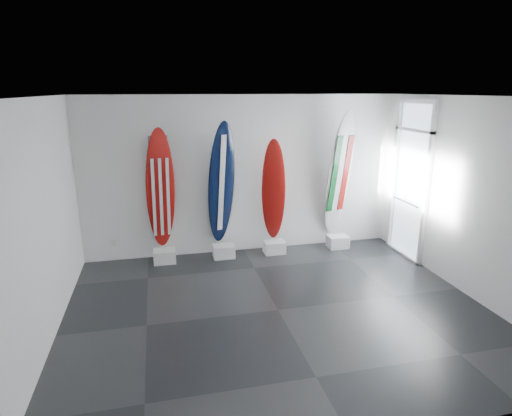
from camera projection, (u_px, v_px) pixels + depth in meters
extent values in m
plane|color=black|center=(278.00, 310.00, 6.20)|extent=(6.00, 6.00, 0.00)
plane|color=white|center=(281.00, 96.00, 5.40)|extent=(6.00, 6.00, 0.00)
plane|color=white|center=(243.00, 176.00, 8.14)|extent=(6.00, 0.00, 6.00)
plane|color=white|center=(366.00, 293.00, 3.45)|extent=(6.00, 0.00, 6.00)
plane|color=white|center=(40.00, 226.00, 5.14)|extent=(0.00, 5.00, 5.00)
plane|color=white|center=(470.00, 198.00, 6.45)|extent=(0.00, 5.00, 5.00)
cube|color=white|center=(165.00, 256.00, 7.87)|extent=(0.40, 0.30, 0.24)
ellipsoid|color=maroon|center=(161.00, 190.00, 7.64)|extent=(0.55, 0.45, 2.24)
cube|color=white|center=(224.00, 251.00, 8.11)|extent=(0.40, 0.30, 0.24)
ellipsoid|color=black|center=(221.00, 184.00, 7.86)|extent=(0.63, 0.55, 2.34)
cube|color=white|center=(274.00, 247.00, 8.33)|extent=(0.40, 0.30, 0.24)
ellipsoid|color=maroon|center=(274.00, 190.00, 8.13)|extent=(0.52, 0.43, 1.99)
cube|color=white|center=(338.00, 242.00, 8.62)|extent=(0.40, 0.30, 0.24)
ellipsoid|color=silver|center=(339.00, 174.00, 8.35)|extent=(0.68, 0.61, 2.50)
cube|color=silver|center=(114.00, 243.00, 7.90)|extent=(0.09, 0.02, 0.13)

